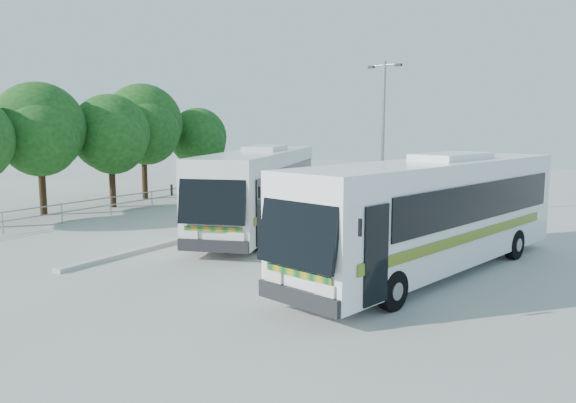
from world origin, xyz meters
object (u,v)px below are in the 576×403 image
Objects in this scene: tree_far_e at (199,137)px; lamppost at (383,132)px; coach_adjacent at (433,212)px; tree_far_b at (40,128)px; tree_far_d at (144,124)px; tree_far_c at (111,133)px; coach_main at (260,187)px.

lamppost reaches higher than tree_far_e.
tree_far_e is 0.45× the size of coach_adjacent.
tree_far_b is 1.17× the size of tree_far_e.
tree_far_b is at bearing -169.32° from coach_adjacent.
lamppost is (15.59, 1.49, -0.43)m from tree_far_d.
tree_far_e is (0.68, 4.50, -0.93)m from tree_far_d.
tree_far_b is at bearing -102.91° from tree_far_c.
coach_main is at bearing -6.84° from tree_far_c.
coach_main is (11.13, -1.33, -2.30)m from tree_far_c.
tree_far_b is at bearing 172.80° from coach_main.
tree_far_b is 21.17m from coach_adjacent.
tree_far_c is (0.89, 3.90, -0.31)m from tree_far_b.
tree_far_e is 15.22m from lamppost.
coach_adjacent is (21.00, -0.71, -2.59)m from tree_far_b.
tree_far_d is at bearing -164.40° from lamppost.
tree_far_c is 0.50× the size of coach_main.
tree_far_d is 0.57× the size of coach_main.
coach_adjacent is (8.97, -3.27, 0.02)m from coach_main.
coach_adjacent is at bearing -31.86° from tree_far_e.
coach_adjacent is (21.29, -8.31, -2.84)m from tree_far_d.
tree_far_e is (-0.51, 8.20, -0.37)m from tree_far_c.
tree_far_c is 15.31m from lamppost.
tree_far_c is at bearing 179.70° from coach_adjacent.
tree_far_d is 23.03m from coach_adjacent.
tree_far_b is 4.01m from tree_far_c.
tree_far_e is at bearing 81.37° from tree_far_d.
tree_far_d is 0.55× the size of coach_adjacent.
tree_far_d is 13.61m from coach_main.
tree_far_c is 0.82× the size of lamppost.
tree_far_d is at bearing 107.83° from tree_far_c.
tree_far_e is (0.39, 12.10, -0.68)m from tree_far_b.
lamppost is at bearing 19.83° from tree_far_c.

